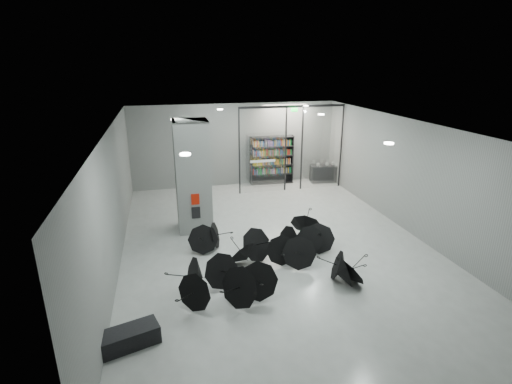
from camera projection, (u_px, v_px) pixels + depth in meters
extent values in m
plane|color=gray|center=(275.00, 244.00, 13.27)|extent=(14.00, 14.00, 0.00)
cube|color=gray|center=(277.00, 126.00, 11.99)|extent=(10.00, 14.00, 0.02)
cube|color=#5F615F|center=(235.00, 145.00, 19.07)|extent=(10.00, 0.02, 4.00)
cube|color=#5F615F|center=(402.00, 321.00, 6.19)|extent=(10.00, 0.02, 4.00)
cube|color=#5F615F|center=(113.00, 201.00, 11.51)|extent=(0.02, 14.00, 4.00)
cube|color=#5F615F|center=(412.00, 178.00, 13.76)|extent=(0.02, 14.00, 4.00)
cube|color=slate|center=(193.00, 176.00, 13.91)|extent=(1.20, 1.20, 4.00)
cube|color=#A50A07|center=(195.00, 199.00, 13.55)|extent=(0.28, 0.04, 0.38)
cube|color=black|center=(196.00, 213.00, 13.71)|extent=(0.30, 0.03, 0.42)
cube|color=#0CE533|center=(294.00, 110.00, 17.47)|extent=(0.30, 0.06, 0.15)
cube|color=silver|center=(263.00, 150.00, 17.92)|extent=(2.20, 0.02, 3.95)
cube|color=silver|center=(322.00, 147.00, 18.57)|extent=(2.00, 0.02, 3.95)
cube|color=black|center=(239.00, 152.00, 17.67)|extent=(0.06, 0.06, 4.00)
cube|color=black|center=(286.00, 149.00, 18.16)|extent=(0.06, 0.06, 4.00)
cube|color=black|center=(302.00, 148.00, 18.34)|extent=(0.06, 0.06, 4.00)
cube|color=black|center=(341.00, 146.00, 18.79)|extent=(0.06, 0.06, 4.00)
cube|color=black|center=(293.00, 106.00, 17.61)|extent=(5.00, 0.08, 0.10)
cube|color=black|center=(129.00, 338.00, 8.49)|extent=(1.38, 0.89, 0.41)
cube|color=black|center=(325.00, 174.00, 19.94)|extent=(1.52, 0.79, 0.87)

